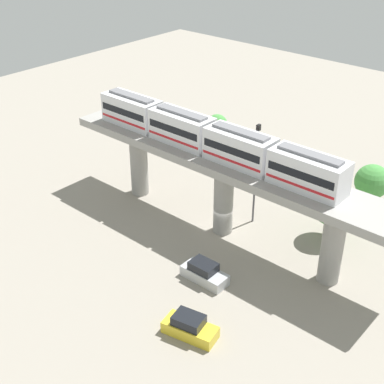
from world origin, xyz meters
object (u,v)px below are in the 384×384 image
Objects in this scene: train at (210,138)px; parked_car_silver at (204,273)px; tree_near_viaduct at (217,125)px; tree_far_corner at (372,182)px; tree_mid_lot at (332,207)px; parked_car_yellow at (190,327)px; signal_post at (256,170)px.

train is 6.49× the size of parked_car_silver.
tree_near_viaduct reaches higher than parked_car_silver.
tree_near_viaduct is 0.81× the size of tree_far_corner.
train reaches higher than tree_mid_lot.
train is at bearing 119.61° from tree_mid_lot.
parked_car_yellow is 17.99m from signal_post.
train reaches higher than parked_car_silver.
tree_mid_lot is at bearing -21.59° from parked_car_silver.
tree_near_viaduct is 0.88× the size of tree_mid_lot.
train is 4.72× the size of tree_far_corner.
tree_mid_lot is 0.50× the size of signal_post.
tree_near_viaduct is at bearing 36.16° from train.
tree_mid_lot is (18.72, -1.48, 2.72)m from parked_car_yellow.
parked_car_yellow is 0.42× the size of signal_post.
train is at bearing 22.32° from parked_car_yellow.
tree_mid_lot is 7.99m from signal_post.
parked_car_silver is 14.08m from tree_mid_lot.
signal_post is at bearing 7.40° from parked_car_yellow.
parked_car_yellow is 25.13m from tree_far_corner.
signal_post is (-2.45, 7.23, 2.36)m from tree_mid_lot.
train reaches higher than tree_far_corner.
parked_car_silver is 20.17m from tree_far_corner.
tree_far_corner is (18.98, -5.96, 3.30)m from parked_car_silver.
tree_mid_lot is at bearing -71.30° from signal_post.
tree_near_viaduct is (21.53, 15.97, 2.57)m from parked_car_silver.
train reaches higher than signal_post.
train is at bearing 36.48° from parked_car_silver.
tree_mid_lot is 6.18m from tree_far_corner.
parked_car_yellow is at bearing -150.44° from parked_car_silver.
tree_near_viaduct is at bearing 83.38° from tree_far_corner.
parked_car_yellow is 0.77× the size of tree_far_corner.
parked_car_silver is at bearing -167.39° from signal_post.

